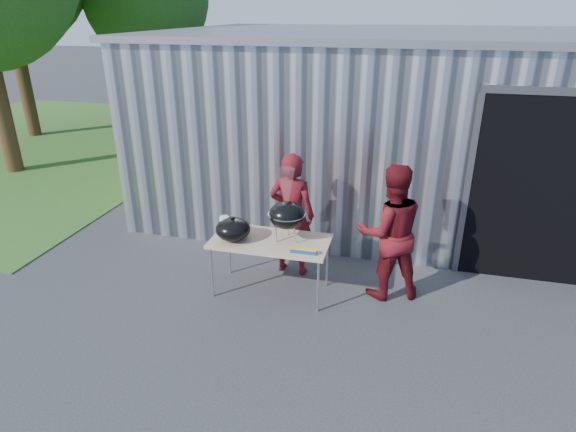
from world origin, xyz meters
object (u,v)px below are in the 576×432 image
(kettle_grill, at_px, (287,210))
(person_cook, at_px, (292,215))
(folding_table, at_px, (270,243))
(person_bystander, at_px, (390,232))

(kettle_grill, bearing_deg, person_cook, 97.01)
(folding_table, height_order, person_bystander, person_bystander)
(folding_table, bearing_deg, person_cook, 76.87)
(folding_table, bearing_deg, kettle_grill, 15.66)
(folding_table, relative_size, kettle_grill, 1.59)
(person_cook, xyz_separation_m, person_bystander, (1.33, -0.27, 0.02))
(folding_table, height_order, kettle_grill, kettle_grill)
(folding_table, relative_size, person_cook, 0.86)
(kettle_grill, xyz_separation_m, person_cook, (-0.07, 0.53, -0.30))
(person_bystander, bearing_deg, folding_table, -7.85)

